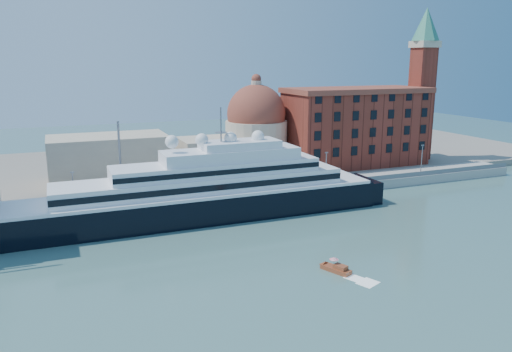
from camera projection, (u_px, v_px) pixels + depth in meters
name	position (u px, v px, depth m)	size (l,w,h in m)	color
ground	(265.00, 252.00, 88.07)	(400.00, 400.00, 0.00)	#3A6561
quay	(209.00, 198.00, 118.48)	(180.00, 10.00, 2.50)	gray
land	(171.00, 166.00, 155.54)	(260.00, 72.00, 2.00)	slate
quay_fence	(214.00, 195.00, 114.00)	(180.00, 0.10, 1.20)	slate
superyacht	(182.00, 199.00, 104.42)	(92.39, 12.81, 27.61)	black
service_barge	(47.00, 236.00, 93.97)	(11.95, 5.80, 2.58)	white
water_taxi	(337.00, 268.00, 79.80)	(3.58, 5.38, 2.43)	brown
warehouse	(355.00, 126.00, 150.97)	(43.00, 19.00, 23.25)	maroon
campanile	(423.00, 75.00, 156.40)	(8.40, 8.40, 47.00)	maroon
church	(205.00, 141.00, 140.05)	(66.00, 18.00, 25.50)	beige
lamp_posts	(155.00, 168.00, 110.33)	(120.80, 2.40, 18.00)	slate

